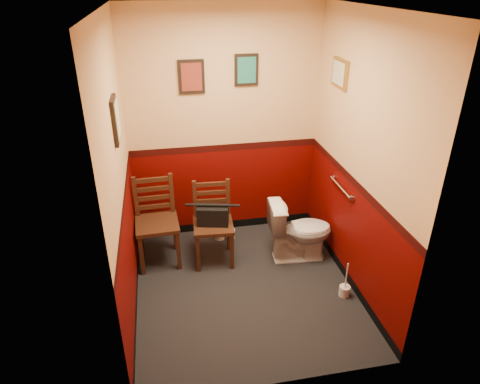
% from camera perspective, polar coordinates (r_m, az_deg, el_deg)
% --- Properties ---
extents(floor, '(2.20, 2.40, 0.00)m').
position_cam_1_polar(floor, '(4.59, 0.60, -12.62)').
color(floor, black).
rests_on(floor, ground).
extents(ceiling, '(2.20, 2.40, 0.00)m').
position_cam_1_polar(ceiling, '(3.54, 0.83, 23.35)').
color(ceiling, silver).
rests_on(ceiling, ground).
extents(wall_back, '(2.20, 0.00, 2.70)m').
position_cam_1_polar(wall_back, '(4.97, -2.09, 8.52)').
color(wall_back, '#4E0402').
rests_on(wall_back, ground).
extents(wall_front, '(2.20, 0.00, 2.70)m').
position_cam_1_polar(wall_front, '(2.85, 5.56, -6.80)').
color(wall_front, '#4E0402').
rests_on(wall_front, ground).
extents(wall_left, '(0.00, 2.40, 2.70)m').
position_cam_1_polar(wall_left, '(3.82, -15.69, 1.58)').
color(wall_left, '#4E0402').
rests_on(wall_left, ground).
extents(wall_right, '(0.00, 2.40, 2.70)m').
position_cam_1_polar(wall_right, '(4.21, 15.57, 4.01)').
color(wall_right, '#4E0402').
rests_on(wall_right, ground).
extents(grab_bar, '(0.05, 0.56, 0.06)m').
position_cam_1_polar(grab_bar, '(4.57, 13.30, 0.59)').
color(grab_bar, silver).
rests_on(grab_bar, wall_right).
extents(framed_print_back_a, '(0.28, 0.04, 0.36)m').
position_cam_1_polar(framed_print_back_a, '(4.75, -6.49, 15.02)').
color(framed_print_back_a, black).
rests_on(framed_print_back_a, wall_back).
extents(framed_print_back_b, '(0.26, 0.04, 0.34)m').
position_cam_1_polar(framed_print_back_b, '(4.83, 0.87, 15.97)').
color(framed_print_back_b, black).
rests_on(framed_print_back_b, wall_back).
extents(framed_print_left, '(0.04, 0.30, 0.38)m').
position_cam_1_polar(framed_print_left, '(3.74, -16.25, 9.19)').
color(framed_print_left, black).
rests_on(framed_print_left, wall_left).
extents(framed_print_right, '(0.04, 0.34, 0.28)m').
position_cam_1_polar(framed_print_right, '(4.52, 13.17, 15.18)').
color(framed_print_right, olive).
rests_on(framed_print_right, wall_right).
extents(toilet, '(0.74, 0.45, 0.70)m').
position_cam_1_polar(toilet, '(4.88, 7.98, -5.14)').
color(toilet, white).
rests_on(toilet, floor).
extents(toilet_brush, '(0.11, 0.11, 0.40)m').
position_cam_1_polar(toilet_brush, '(4.58, 13.76, -12.60)').
color(toilet_brush, silver).
rests_on(toilet_brush, floor).
extents(chair_left, '(0.48, 0.48, 0.99)m').
position_cam_1_polar(chair_left, '(4.81, -11.04, -3.90)').
color(chair_left, '#422314').
rests_on(chair_left, floor).
extents(chair_right, '(0.46, 0.46, 0.92)m').
position_cam_1_polar(chair_right, '(4.76, -3.62, -4.16)').
color(chair_right, '#422314').
rests_on(chair_right, floor).
extents(handbag, '(0.37, 0.24, 0.25)m').
position_cam_1_polar(handbag, '(4.66, -3.63, -3.10)').
color(handbag, black).
rests_on(handbag, chair_right).
extents(tp_stack, '(0.25, 0.13, 0.22)m').
position_cam_1_polar(tp_stack, '(5.30, -1.99, -5.33)').
color(tp_stack, silver).
rests_on(tp_stack, floor).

